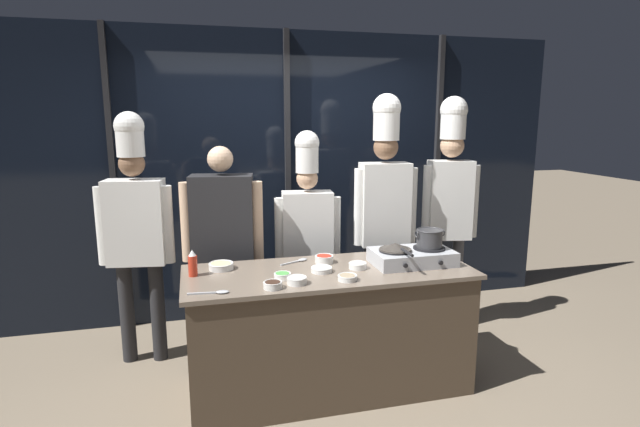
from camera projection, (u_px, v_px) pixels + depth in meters
name	position (u px, v px, depth m)	size (l,w,h in m)	color
ground_plane	(329.00, 386.00, 3.61)	(24.00, 24.00, 0.00)	#7F705B
window_wall_back	(287.00, 177.00, 4.79)	(5.49, 0.09, 2.70)	black
demo_counter	(329.00, 329.00, 3.53)	(1.99, 0.76, 0.88)	#4C3D2D
portable_stove	(412.00, 256.00, 3.57)	(0.57, 0.36, 0.11)	#B2B5BA
frying_pan	(396.00, 247.00, 3.52)	(0.23, 0.40, 0.05)	#38332D
stock_pot	(430.00, 238.00, 3.58)	(0.21, 0.19, 0.13)	#333335
squeeze_bottle_chili	(193.00, 264.00, 3.30)	(0.06, 0.06, 0.18)	red
prep_bowl_scallions	(282.00, 275.00, 3.25)	(0.11, 0.11, 0.04)	white
prep_bowl_garlic	(297.00, 280.00, 3.15)	(0.13, 0.13, 0.05)	white
prep_bowl_mushrooms	(347.00, 277.00, 3.22)	(0.13, 0.13, 0.04)	white
prep_bowl_chili_flakes	(324.00, 259.00, 3.61)	(0.13, 0.13, 0.06)	white
prep_bowl_ginger	(221.00, 266.00, 3.45)	(0.17, 0.17, 0.05)	white
prep_bowl_bean_sprouts	(321.00, 269.00, 3.40)	(0.15, 0.15, 0.03)	white
prep_bowl_noodles	(358.00, 265.00, 3.47)	(0.13, 0.13, 0.04)	white
prep_bowl_soy_glaze	(273.00, 284.00, 3.07)	(0.12, 0.12, 0.04)	white
serving_spoon_slotted	(299.00, 261.00, 3.64)	(0.22, 0.13, 0.02)	#B2B5BA
serving_spoon_solid	(217.00, 292.00, 2.99)	(0.25, 0.06, 0.02)	#B2B5BA
chef_head	(136.00, 221.00, 3.80)	(0.56, 0.29, 1.96)	#232326
person_guest	(223.00, 234.00, 3.87)	(0.62, 0.32, 1.70)	#4C4C51
chef_sous	(307.00, 226.00, 4.10)	(0.54, 0.26, 1.81)	#4C4C51
chef_line	(385.00, 198.00, 4.15)	(0.54, 0.24, 2.10)	#232326
chef_pastry	(450.00, 191.00, 4.36)	(0.49, 0.26, 2.09)	#4C4C51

